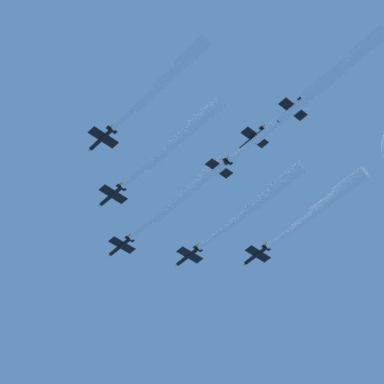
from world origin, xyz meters
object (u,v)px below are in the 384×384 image
object	(u,v)px
jet_port_inner	(182,136)
jet_starboard_outer	(339,69)
jet_lead	(187,192)
jet_starboard_inner	(261,199)
jet_starboard_mid	(325,203)
jet_port_mid	(168,77)
jet_port_outer	(293,109)
jet_trail_port	(377,38)

from	to	relation	value
jet_port_inner	jet_starboard_outer	size ratio (longest dim) A/B	0.95
jet_lead	jet_starboard_inner	xyz separation A→B (m)	(-19.81, 4.33, -3.42)
jet_lead	jet_starboard_mid	xyz separation A→B (m)	(-37.68, 5.80, -2.14)
jet_port_inner	jet_port_mid	xyz separation A→B (m)	(6.76, 17.25, -1.36)
jet_starboard_inner	jet_starboard_outer	xyz separation A→B (m)	(-9.31, 41.27, 3.07)
jet_starboard_mid	jet_starboard_outer	world-z (taller)	jet_starboard_outer
jet_port_outer	jet_starboard_outer	xyz separation A→B (m)	(-8.25, 12.94, 0.86)
jet_starboard_inner	jet_port_outer	distance (m)	28.43
jet_starboard_inner	jet_port_mid	xyz separation A→B (m)	(31.73, 31.69, 0.82)
jet_starboard_inner	jet_starboard_mid	world-z (taller)	jet_starboard_mid
jet_starboard_inner	jet_starboard_outer	size ratio (longest dim) A/B	0.99
jet_starboard_outer	jet_trail_port	bearing A→B (deg)	119.92
jet_port_inner	jet_port_mid	world-z (taller)	jet_port_inner
jet_lead	jet_starboard_inner	bearing A→B (deg)	167.66
jet_port_mid	jet_starboard_outer	world-z (taller)	jet_starboard_outer
jet_starboard_inner	jet_trail_port	bearing A→B (deg)	106.46
jet_starboard_mid	jet_port_outer	world-z (taller)	jet_port_outer
jet_starboard_inner	jet_port_outer	bearing A→B (deg)	92.15
jet_lead	jet_starboard_inner	size ratio (longest dim) A/B	0.96
jet_starboard_mid	jet_starboard_inner	bearing A→B (deg)	-4.70
jet_port_mid	jet_starboard_mid	size ratio (longest dim) A/B	0.96
jet_port_mid	jet_lead	bearing A→B (deg)	-108.30
jet_starboard_inner	jet_lead	bearing A→B (deg)	-12.34
jet_starboard_inner	jet_port_outer	size ratio (longest dim) A/B	1.06
jet_port_outer	jet_starboard_outer	distance (m)	15.37
jet_starboard_inner	jet_port_outer	xyz separation A→B (m)	(-1.06, 28.33, 2.22)
jet_port_mid	jet_trail_port	size ratio (longest dim) A/B	0.92
jet_port_outer	jet_trail_port	xyz separation A→B (m)	(-14.17, 23.23, -0.42)
jet_lead	jet_port_outer	distance (m)	38.78
jet_port_mid	jet_starboard_mid	distance (m)	58.08
jet_starboard_outer	jet_trail_port	world-z (taller)	jet_starboard_outer
jet_starboard_outer	jet_port_outer	bearing A→B (deg)	-57.49
jet_port_inner	jet_starboard_inner	xyz separation A→B (m)	(-24.97, -14.44, -2.18)
jet_port_outer	jet_trail_port	size ratio (longest dim) A/B	0.96
jet_starboard_inner	jet_starboard_outer	distance (m)	42.42
jet_port_outer	jet_trail_port	bearing A→B (deg)	121.38
jet_port_outer	jet_lead	bearing A→B (deg)	-57.42
jet_port_inner	jet_starboard_inner	bearing A→B (deg)	-149.95
jet_port_inner	jet_starboard_mid	size ratio (longest dim) A/B	1.02
jet_starboard_outer	jet_trail_port	distance (m)	11.94
jet_port_outer	jet_starboard_inner	bearing A→B (deg)	-87.85
jet_lead	jet_port_outer	xyz separation A→B (m)	(-20.87, 32.66, -1.20)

